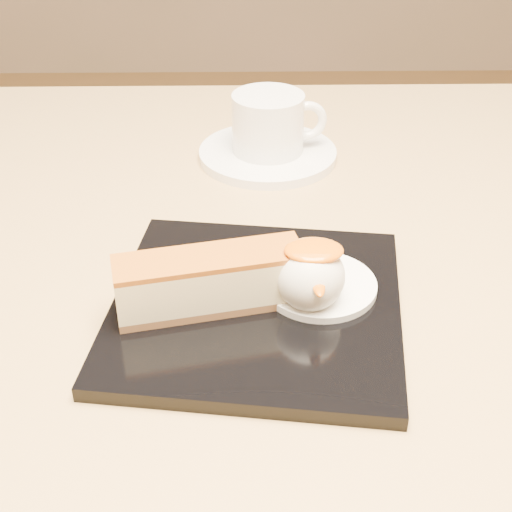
{
  "coord_description": "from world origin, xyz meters",
  "views": [
    {
      "loc": [
        0.02,
        -0.53,
        1.07
      ],
      "look_at": [
        0.03,
        -0.08,
        0.76
      ],
      "focal_mm": 50.0,
      "sensor_mm": 36.0,
      "label": 1
    }
  ],
  "objects_px": {
    "table": "(226,375)",
    "coffee_cup": "(270,122)",
    "cheesecake": "(210,281)",
    "dessert_plate": "(256,307)",
    "ice_cream_scoop": "(310,276)",
    "saucer": "(268,154)"
  },
  "relations": [
    {
      "from": "dessert_plate",
      "to": "cheesecake",
      "type": "distance_m",
      "value": 0.05
    },
    {
      "from": "dessert_plate",
      "to": "cheesecake",
      "type": "height_order",
      "value": "cheesecake"
    },
    {
      "from": "table",
      "to": "ice_cream_scoop",
      "type": "distance_m",
      "value": 0.23
    },
    {
      "from": "cheesecake",
      "to": "coffee_cup",
      "type": "distance_m",
      "value": 0.28
    },
    {
      "from": "cheesecake",
      "to": "table",
      "type": "bearing_deg",
      "value": 74.24
    },
    {
      "from": "table",
      "to": "ice_cream_scoop",
      "type": "height_order",
      "value": "ice_cream_scoop"
    },
    {
      "from": "ice_cream_scoop",
      "to": "saucer",
      "type": "height_order",
      "value": "ice_cream_scoop"
    },
    {
      "from": "table",
      "to": "coffee_cup",
      "type": "relative_size",
      "value": 7.77
    },
    {
      "from": "cheesecake",
      "to": "ice_cream_scoop",
      "type": "bearing_deg",
      "value": -12.35
    },
    {
      "from": "table",
      "to": "saucer",
      "type": "bearing_deg",
      "value": 75.39
    },
    {
      "from": "coffee_cup",
      "to": "dessert_plate",
      "type": "bearing_deg",
      "value": -100.8
    },
    {
      "from": "table",
      "to": "dessert_plate",
      "type": "relative_size",
      "value": 3.64
    },
    {
      "from": "dessert_plate",
      "to": "coffee_cup",
      "type": "height_order",
      "value": "coffee_cup"
    },
    {
      "from": "table",
      "to": "coffee_cup",
      "type": "bearing_deg",
      "value": 74.82
    },
    {
      "from": "dessert_plate",
      "to": "cheesecake",
      "type": "relative_size",
      "value": 1.51
    },
    {
      "from": "saucer",
      "to": "coffee_cup",
      "type": "relative_size",
      "value": 1.46
    },
    {
      "from": "dessert_plate",
      "to": "table",
      "type": "bearing_deg",
      "value": 106.98
    },
    {
      "from": "dessert_plate",
      "to": "saucer",
      "type": "xyz_separation_m",
      "value": [
        0.02,
        0.27,
        -0.0
      ]
    },
    {
      "from": "cheesecake",
      "to": "coffee_cup",
      "type": "height_order",
      "value": "coffee_cup"
    },
    {
      "from": "table",
      "to": "coffee_cup",
      "type": "height_order",
      "value": "coffee_cup"
    },
    {
      "from": "cheesecake",
      "to": "ice_cream_scoop",
      "type": "relative_size",
      "value": 2.78
    },
    {
      "from": "table",
      "to": "cheesecake",
      "type": "relative_size",
      "value": 5.5
    }
  ]
}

